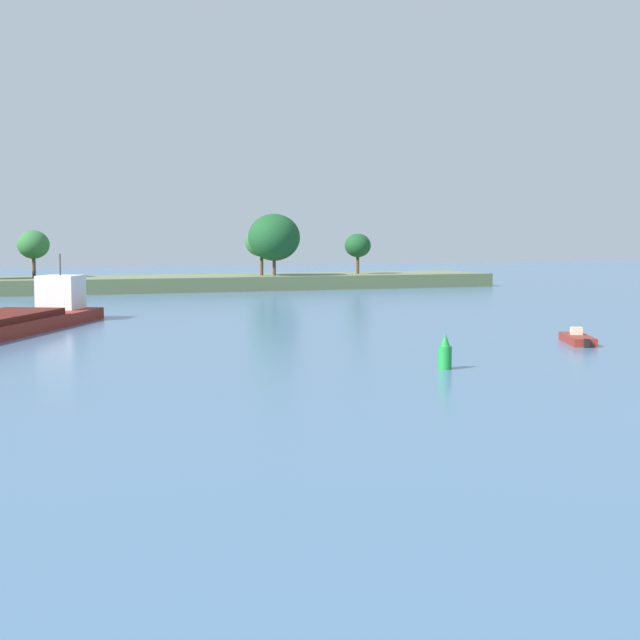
% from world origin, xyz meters
% --- Properties ---
extents(treeline_island, '(99.85, 13.16, 10.06)m').
position_xyz_m(treeline_island, '(-10.13, 93.16, 2.60)').
color(treeline_island, '#66754C').
rests_on(treeline_island, ground).
extents(fishing_skiff, '(3.18, 4.93, 1.02)m').
position_xyz_m(fishing_skiff, '(9.99, 23.40, 0.29)').
color(fishing_skiff, maroon).
rests_on(fishing_skiff, ground).
extents(channel_buoy_green, '(0.70, 0.70, 1.90)m').
position_xyz_m(channel_buoy_green, '(-3.75, 15.92, 0.81)').
color(channel_buoy_green, green).
rests_on(channel_buoy_green, ground).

